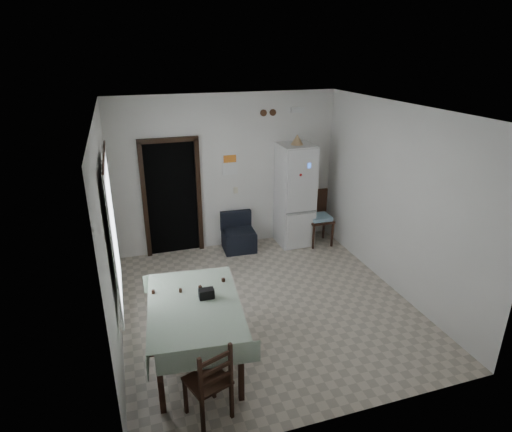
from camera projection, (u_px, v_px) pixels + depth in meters
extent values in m
plane|color=#B3A792|center=(266.00, 304.00, 6.49)|extent=(4.50, 4.50, 0.00)
cube|color=black|center=(171.00, 195.00, 7.99)|extent=(0.90, 0.45, 2.10)
cube|color=black|center=(145.00, 202.00, 7.63)|extent=(0.08, 0.10, 2.18)
cube|color=black|center=(199.00, 197.00, 7.91)|extent=(0.08, 0.10, 2.18)
cube|color=black|center=(168.00, 140.00, 7.37)|extent=(1.06, 0.10, 0.08)
cube|color=silver|center=(104.00, 233.00, 5.13)|extent=(0.10, 1.20, 1.60)
cube|color=white|center=(113.00, 232.00, 5.16)|extent=(0.02, 1.45, 1.85)
cylinder|color=black|center=(104.00, 155.00, 4.82)|extent=(0.02, 1.60, 0.02)
cube|color=white|center=(230.00, 164.00, 7.89)|extent=(0.28, 0.02, 0.40)
cube|color=orange|center=(230.00, 159.00, 7.85)|extent=(0.24, 0.01, 0.14)
cube|color=beige|center=(236.00, 190.00, 8.11)|extent=(0.08, 0.02, 0.12)
cylinder|color=#553522|center=(264.00, 113.00, 7.74)|extent=(0.12, 0.03, 0.12)
cylinder|color=#553522|center=(273.00, 112.00, 7.79)|extent=(0.12, 0.03, 0.12)
cube|color=white|center=(297.00, 110.00, 7.89)|extent=(0.25, 0.07, 0.09)
cone|color=tan|center=(297.00, 140.00, 7.78)|extent=(0.23, 0.23, 0.19)
cube|color=black|center=(206.00, 294.00, 5.08)|extent=(0.18, 0.11, 0.12)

